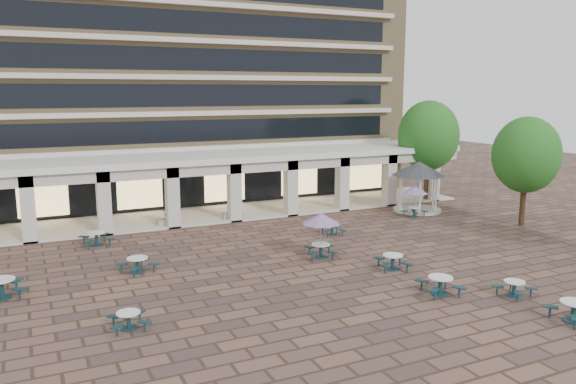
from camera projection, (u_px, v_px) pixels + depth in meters
name	position (u px, v px, depth m)	size (l,w,h in m)	color
ground	(283.00, 280.00, 26.24)	(120.00, 120.00, 0.00)	brown
apartment_building	(154.00, 44.00, 46.64)	(40.00, 15.50, 25.20)	tan
retail_arcade	(193.00, 175.00, 38.86)	(42.00, 6.60, 4.40)	white
picnic_table_2	(574.00, 310.00, 21.44)	(1.88, 1.88, 0.80)	#13313A
picnic_table_3	(514.00, 287.00, 24.16)	(1.66, 1.66, 0.67)	#13313A
picnic_table_5	(129.00, 319.00, 20.78)	(1.50, 1.50, 0.66)	#13313A
picnic_table_6	(321.00, 220.00, 29.46)	(2.06, 2.06, 2.38)	#13313A
picnic_table_7	(440.00, 284.00, 24.31)	(2.03, 2.03, 0.80)	#13313A
picnic_table_8	(1.00, 287.00, 23.82)	(2.07, 2.07, 0.87)	#13313A
picnic_table_9	(138.00, 264.00, 27.25)	(2.05, 2.05, 0.76)	#13313A
picnic_table_10	(393.00, 261.00, 27.72)	(2.02, 2.02, 0.76)	#13313A
picnic_table_11	(415.00, 191.00, 39.18)	(1.87, 1.87, 2.16)	#13313A
picnic_table_12	(97.00, 237.00, 32.03)	(1.92, 1.92, 0.80)	#13313A
picnic_table_13	(332.00, 229.00, 34.45)	(1.62, 1.62, 0.65)	#13313A
gazebo	(419.00, 174.00, 40.88)	(3.90, 3.90, 3.63)	beige
tree_east_a	(526.00, 155.00, 36.10)	(4.28, 4.28, 7.13)	#462D1C
tree_east_c	(428.00, 136.00, 44.34)	(4.81, 4.81, 8.01)	#462D1C
planter_left	(169.00, 217.00, 36.65)	(1.50, 0.86, 1.35)	#989993
planter_right	(233.00, 211.00, 38.52)	(1.50, 0.82, 1.33)	#989993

